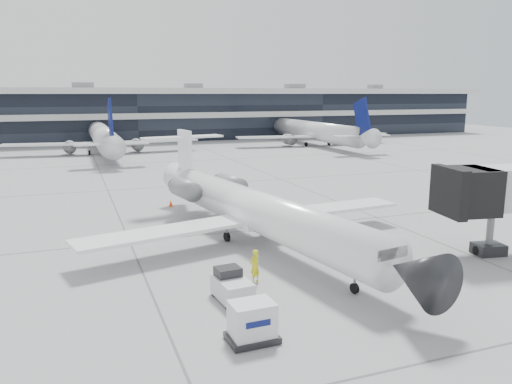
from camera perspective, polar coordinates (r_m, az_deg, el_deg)
name	(u,v)px	position (r m, az deg, el deg)	size (l,w,h in m)	color
ground	(264,229)	(37.97, 0.97, -4.22)	(220.00, 220.00, 0.00)	gray
terminal	(132,116)	(116.94, -14.04, 8.39)	(170.00, 22.00, 10.00)	black
bg_jet_center	(104,153)	(89.79, -16.95, 4.27)	(32.00, 40.00, 9.60)	silver
bg_jet_right	(313,145)	(100.47, 6.52, 5.38)	(32.00, 40.00, 9.60)	silver
regional_jet	(254,209)	(34.00, -0.26, -1.92)	(24.11, 30.07, 6.96)	white
ramp_worker	(255,266)	(27.29, -0.14, -8.45)	(0.67, 0.44, 1.85)	yellow
baggage_tug	(232,287)	(25.18, -2.79, -10.74)	(1.66, 2.56, 1.55)	silver
cargo_uld	(252,322)	(21.23, -0.44, -14.66)	(2.09, 1.57, 1.67)	black
traffic_cone	(171,203)	(45.94, -9.72, -1.30)	(0.47, 0.47, 0.59)	#E63A0C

